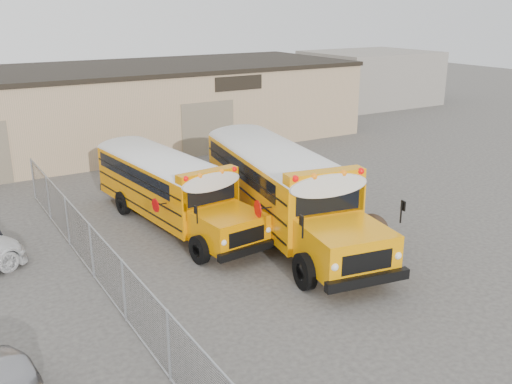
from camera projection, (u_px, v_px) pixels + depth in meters
ground at (308, 270)px, 18.23m from camera, size 120.00×120.00×0.00m
warehouse at (109, 107)px, 33.75m from camera, size 30.20×10.20×4.67m
chainlink_fence at (92, 251)px, 17.44m from camera, size 0.07×18.07×1.81m
distant_building_right at (369, 78)px, 48.89m from camera, size 10.00×8.00×4.40m
school_bus_left at (109, 154)px, 26.09m from camera, size 3.25×9.57×2.75m
school_bus_right at (225, 144)px, 26.80m from camera, size 4.47×11.27×3.21m
tarp_bundle at (371, 236)px, 18.76m from camera, size 1.18×1.16×1.58m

